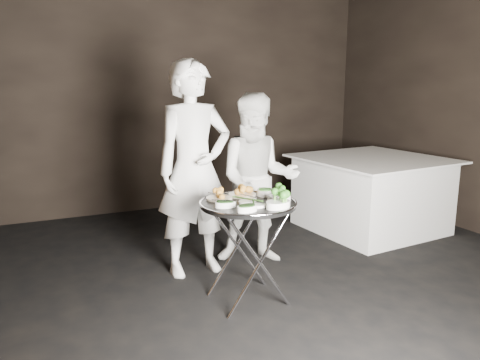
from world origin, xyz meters
name	(u,v)px	position (x,y,z in m)	size (l,w,h in m)	color
floor	(292,326)	(0.00, 0.00, -0.03)	(6.00, 7.00, 0.05)	black
wall_back	(158,98)	(0.00, 3.52, 1.50)	(6.00, 0.05, 3.00)	black
tray_stand	(248,247)	(-0.14, 0.46, 0.44)	(0.54, 0.45, 0.79)	silver
serving_tray	(248,204)	(-0.14, 0.46, 0.80)	(0.75, 0.75, 0.04)	black
potato_plate_a	(219,195)	(-0.30, 0.64, 0.84)	(0.21, 0.21, 0.07)	beige
potato_plate_b	(242,192)	(-0.09, 0.66, 0.84)	(0.22, 0.22, 0.08)	beige
greens_bowl	(265,191)	(0.08, 0.60, 0.84)	(0.13, 0.13, 0.08)	white
asparagus_plate_a	(248,200)	(-0.14, 0.46, 0.82)	(0.22, 0.19, 0.04)	white
asparagus_plate_b	(254,205)	(-0.16, 0.32, 0.82)	(0.21, 0.17, 0.04)	white
spinach_bowl_a	(225,203)	(-0.35, 0.40, 0.83)	(0.18, 0.14, 0.06)	white
spinach_bowl_b	(247,207)	(-0.25, 0.23, 0.83)	(0.17, 0.13, 0.06)	white
broccoli_bowl_a	(279,197)	(0.10, 0.40, 0.84)	(0.22, 0.19, 0.08)	white
broccoli_bowl_b	(278,203)	(-0.01, 0.23, 0.84)	(0.23, 0.19, 0.08)	white
serving_utensils	(246,194)	(-0.12, 0.53, 0.85)	(0.58, 0.42, 0.01)	silver
waiter_left	(194,169)	(-0.31, 1.20, 0.95)	(0.69, 0.46, 1.90)	white
waiter_right	(258,179)	(0.32, 1.20, 0.80)	(0.78, 0.61, 1.61)	white
dining_table	(371,193)	(1.97, 1.55, 0.43)	(1.49, 1.49, 0.85)	white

